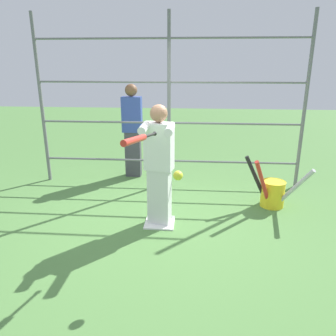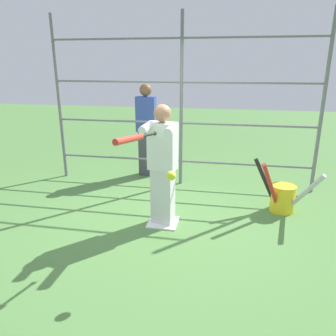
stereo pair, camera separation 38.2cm
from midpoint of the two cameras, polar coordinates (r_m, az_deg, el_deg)
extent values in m
plane|color=#4C7A3D|center=(4.58, 1.54, -9.58)|extent=(24.00, 24.00, 0.00)
cube|color=white|center=(4.57, 1.54, -9.47)|extent=(0.40, 0.40, 0.02)
cylinder|color=slate|center=(5.88, 27.10, 9.57)|extent=(0.06, 0.06, 2.91)
cylinder|color=slate|center=(5.69, 4.31, 11.22)|extent=(0.06, 0.06, 2.91)
cylinder|color=slate|center=(6.35, -16.81, 11.22)|extent=(0.06, 0.06, 2.91)
cylinder|color=slate|center=(5.89, 4.08, 1.20)|extent=(4.52, 0.04, 0.04)
cylinder|color=slate|center=(5.74, 4.23, 7.80)|extent=(4.52, 0.04, 0.04)
cylinder|color=slate|center=(5.66, 4.39, 14.69)|extent=(4.52, 0.04, 0.04)
cylinder|color=slate|center=(5.66, 4.57, 21.66)|extent=(4.52, 0.04, 0.04)
cube|color=silver|center=(4.41, 1.58, -5.06)|extent=(0.32, 0.24, 0.78)
cube|color=white|center=(4.19, 1.66, 3.77)|extent=(0.39, 0.27, 0.61)
sphere|color=#9E7051|center=(4.11, 1.71, 9.50)|extent=(0.22, 0.22, 0.22)
cylinder|color=white|center=(3.87, 3.42, 6.75)|extent=(0.10, 0.43, 0.10)
cylinder|color=white|center=(3.98, -0.99, 7.10)|extent=(0.10, 0.43, 0.10)
sphere|color=black|center=(3.71, 0.62, 6.01)|extent=(0.05, 0.05, 0.05)
cylinder|color=black|center=(3.56, -0.42, 5.75)|extent=(0.10, 0.33, 0.06)
cylinder|color=red|center=(3.20, -3.43, 4.98)|extent=(0.18, 0.50, 0.11)
sphere|color=yellow|center=(3.18, 4.00, -1.41)|extent=(0.10, 0.10, 0.10)
cylinder|color=yellow|center=(5.20, 21.35, -4.99)|extent=(0.35, 0.35, 0.40)
torus|color=yellow|center=(5.13, 21.60, -2.94)|extent=(0.36, 0.36, 0.01)
cylinder|color=#B2B2B7|center=(4.98, 24.64, -4.16)|extent=(0.44, 0.44, 0.72)
cylinder|color=black|center=(5.09, 18.83, -2.64)|extent=(0.42, 0.08, 0.76)
cylinder|color=red|center=(4.89, 19.76, -3.35)|extent=(0.38, 0.40, 0.80)
cube|color=#3F3F47|center=(6.35, -1.99, 2.56)|extent=(0.29, 0.18, 0.87)
cube|color=#334799|center=(6.20, -2.06, 9.35)|extent=(0.36, 0.20, 0.65)
sphere|color=brown|center=(6.15, -2.11, 13.44)|extent=(0.22, 0.22, 0.22)
camera|label=1|loc=(0.19, -87.14, 0.92)|focal=35.00mm
camera|label=2|loc=(0.19, 92.86, -0.92)|focal=35.00mm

